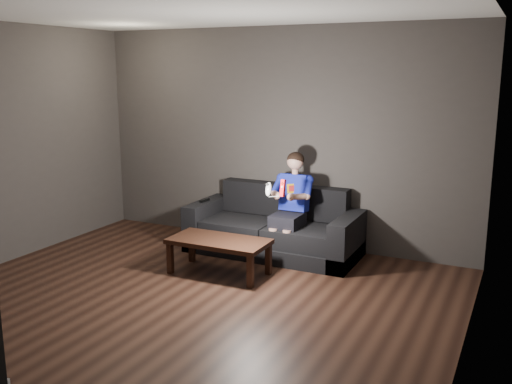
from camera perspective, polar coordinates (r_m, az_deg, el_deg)
The scene contains 10 objects.
floor at distance 5.37m, azimuth -8.91°, elevation -11.94°, with size 5.00×5.00×0.00m, color black.
back_wall at distance 7.14m, azimuth 2.27°, elevation 5.49°, with size 5.00×0.04×2.70m, color #3D3836.
right_wall at distance 4.10m, azimuth 20.48°, elevation -0.32°, with size 0.04×5.00×2.70m, color #3D3836.
ceiling at distance 4.94m, azimuth -9.98°, elevation 18.03°, with size 5.00×5.00×0.02m, color white.
sofa at distance 6.90m, azimuth 1.82°, elevation -4.02°, with size 2.05×0.89×0.79m.
child at distance 6.65m, azimuth 3.52°, elevation -0.61°, with size 0.48×0.59×1.19m.
wii_remote_red at distance 6.16m, azimuth 2.69°, elevation 0.41°, with size 0.05×0.07×0.19m.
nunchuk_white at distance 6.24m, azimuth 1.26°, elevation 0.29°, with size 0.07×0.10×0.17m.
wii_remote_black at distance 7.17m, azimuth -5.15°, elevation -0.83°, with size 0.05×0.17×0.03m.
coffee_table at distance 6.18m, azimuth -3.72°, elevation -5.20°, with size 1.08×0.55×0.39m.
Camera 1 is at (2.85, -4.00, 2.18)m, focal length 40.00 mm.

